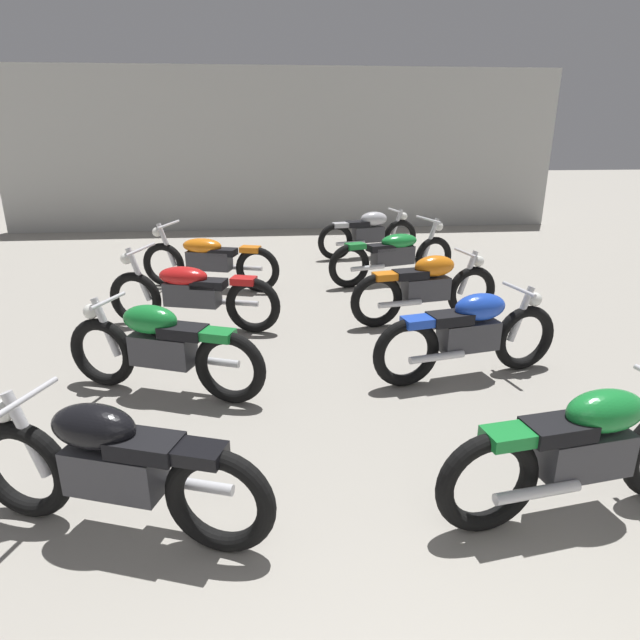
# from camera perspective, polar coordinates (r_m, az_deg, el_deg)

# --- Properties ---
(back_wall) EXTENTS (12.84, 0.24, 3.60)m
(back_wall) POSITION_cam_1_polar(r_m,az_deg,el_deg) (13.27, -3.70, 17.28)
(back_wall) COLOR #B2B2AD
(back_wall) RESTS_ON ground
(motorcycle_left_row_1) EXTENTS (1.90, 0.77, 0.88)m
(motorcycle_left_row_1) POSITION_cam_1_polar(r_m,az_deg,el_deg) (3.51, -20.81, -14.12)
(motorcycle_left_row_1) COLOR black
(motorcycle_left_row_1) RESTS_ON ground
(motorcycle_left_row_2) EXTENTS (1.88, 0.82, 0.88)m
(motorcycle_left_row_2) POSITION_cam_1_polar(r_m,az_deg,el_deg) (5.11, -16.21, -2.73)
(motorcycle_left_row_2) COLOR black
(motorcycle_left_row_2) RESTS_ON ground
(motorcycle_left_row_3) EXTENTS (2.12, 0.86, 0.97)m
(motorcycle_left_row_3) POSITION_cam_1_polar(r_m,az_deg,el_deg) (6.71, -13.31, 2.81)
(motorcycle_left_row_3) COLOR black
(motorcycle_left_row_3) RESTS_ON ground
(motorcycle_left_row_4) EXTENTS (2.11, 0.88, 0.97)m
(motorcycle_left_row_4) POSITION_cam_1_polar(r_m,az_deg,el_deg) (8.37, -11.58, 6.23)
(motorcycle_left_row_4) COLOR black
(motorcycle_left_row_4) RESTS_ON ground
(motorcycle_right_row_1) EXTENTS (1.96, 0.58, 0.88)m
(motorcycle_right_row_1) POSITION_cam_1_polar(r_m,az_deg,el_deg) (3.81, 26.06, -12.07)
(motorcycle_right_row_1) COLOR black
(motorcycle_right_row_1) RESTS_ON ground
(motorcycle_right_row_2) EXTENTS (1.95, 0.64, 0.88)m
(motorcycle_right_row_2) POSITION_cam_1_polar(r_m,az_deg,el_deg) (5.42, 15.37, -1.33)
(motorcycle_right_row_2) COLOR black
(motorcycle_right_row_2) RESTS_ON ground
(motorcycle_right_row_3) EXTENTS (1.96, 0.62, 0.88)m
(motorcycle_right_row_3) POSITION_cam_1_polar(r_m,az_deg,el_deg) (6.88, 11.09, 3.44)
(motorcycle_right_row_3) COLOR black
(motorcycle_right_row_3) RESTS_ON ground
(motorcycle_right_row_4) EXTENTS (2.11, 0.88, 0.97)m
(motorcycle_right_row_4) POSITION_cam_1_polar(r_m,az_deg,el_deg) (8.62, 7.72, 6.83)
(motorcycle_right_row_4) COLOR black
(motorcycle_right_row_4) RESTS_ON ground
(motorcycle_right_row_5) EXTENTS (1.95, 0.65, 0.88)m
(motorcycle_right_row_5) POSITION_cam_1_polar(r_m,az_deg,el_deg) (10.31, 5.13, 9.06)
(motorcycle_right_row_5) COLOR black
(motorcycle_right_row_5) RESTS_ON ground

